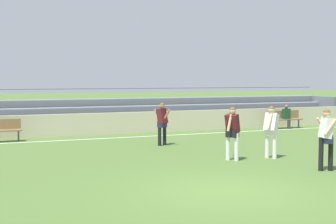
{
  "coord_description": "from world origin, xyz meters",
  "views": [
    {
      "loc": [
        -5.28,
        -9.16,
        2.48
      ],
      "look_at": [
        1.13,
        5.97,
        1.36
      ],
      "focal_mm": 50.95,
      "sensor_mm": 36.0,
      "label": 1
    }
  ],
  "objects_px": {
    "player_white_pressing_high": "(271,127)",
    "bench_far_right": "(285,118)",
    "player_dark_on_ball": "(232,129)",
    "player_dark_deep_cover": "(162,120)",
    "bleacher_stand": "(138,112)",
    "soccer_ball": "(236,156)",
    "player_white_wide_left": "(326,134)",
    "spectator_seated": "(287,115)"
  },
  "relations": [
    {
      "from": "bleacher_stand",
      "to": "player_white_wide_left",
      "type": "bearing_deg",
      "value": -85.21
    },
    {
      "from": "player_white_wide_left",
      "to": "spectator_seated",
      "type": "bearing_deg",
      "value": 58.23
    },
    {
      "from": "player_white_pressing_high",
      "to": "soccer_ball",
      "type": "height_order",
      "value": "player_white_pressing_high"
    },
    {
      "from": "player_white_wide_left",
      "to": "player_white_pressing_high",
      "type": "bearing_deg",
      "value": 93.8
    },
    {
      "from": "spectator_seated",
      "to": "bleacher_stand",
      "type": "bearing_deg",
      "value": 158.67
    },
    {
      "from": "bleacher_stand",
      "to": "soccer_ball",
      "type": "bearing_deg",
      "value": -91.28
    },
    {
      "from": "spectator_seated",
      "to": "player_dark_on_ball",
      "type": "height_order",
      "value": "player_dark_on_ball"
    },
    {
      "from": "soccer_ball",
      "to": "bench_far_right",
      "type": "bearing_deg",
      "value": 44.75
    },
    {
      "from": "spectator_seated",
      "to": "player_dark_deep_cover",
      "type": "relative_size",
      "value": 0.75
    },
    {
      "from": "player_dark_deep_cover",
      "to": "player_white_wide_left",
      "type": "height_order",
      "value": "player_white_wide_left"
    },
    {
      "from": "player_dark_on_ball",
      "to": "player_dark_deep_cover",
      "type": "height_order",
      "value": "player_dark_on_ball"
    },
    {
      "from": "bench_far_right",
      "to": "soccer_ball",
      "type": "xyz_separation_m",
      "value": [
        -7.26,
        -7.2,
        -0.44
      ]
    },
    {
      "from": "bench_far_right",
      "to": "player_white_wide_left",
      "type": "xyz_separation_m",
      "value": [
        -6.0,
        -9.81,
        0.46
      ]
    },
    {
      "from": "soccer_ball",
      "to": "player_dark_on_ball",
      "type": "bearing_deg",
      "value": -142.77
    },
    {
      "from": "bench_far_right",
      "to": "player_dark_on_ball",
      "type": "relative_size",
      "value": 1.09
    },
    {
      "from": "player_white_wide_left",
      "to": "bleacher_stand",
      "type": "bearing_deg",
      "value": 94.79
    },
    {
      "from": "player_white_wide_left",
      "to": "soccer_ball",
      "type": "xyz_separation_m",
      "value": [
        -1.26,
        2.6,
        -0.89
      ]
    },
    {
      "from": "bleacher_stand",
      "to": "player_white_pressing_high",
      "type": "distance_m",
      "value": 10.17
    },
    {
      "from": "player_dark_on_ball",
      "to": "spectator_seated",
      "type": "bearing_deg",
      "value": 44.09
    },
    {
      "from": "player_white_pressing_high",
      "to": "bench_far_right",
      "type": "bearing_deg",
      "value": 50.6
    },
    {
      "from": "bench_far_right",
      "to": "player_white_pressing_high",
      "type": "bearing_deg",
      "value": -129.4
    },
    {
      "from": "player_dark_on_ball",
      "to": "player_white_wide_left",
      "type": "distance_m",
      "value": 2.85
    },
    {
      "from": "player_white_pressing_high",
      "to": "player_white_wide_left",
      "type": "distance_m",
      "value": 2.32
    },
    {
      "from": "bench_far_right",
      "to": "soccer_ball",
      "type": "relative_size",
      "value": 8.18
    },
    {
      "from": "bleacher_stand",
      "to": "spectator_seated",
      "type": "relative_size",
      "value": 19.42
    },
    {
      "from": "spectator_seated",
      "to": "player_white_wide_left",
      "type": "height_order",
      "value": "player_white_wide_left"
    },
    {
      "from": "player_dark_deep_cover",
      "to": "player_white_wide_left",
      "type": "distance_m",
      "value": 6.74
    },
    {
      "from": "player_white_pressing_high",
      "to": "player_white_wide_left",
      "type": "xyz_separation_m",
      "value": [
        0.15,
        -2.31,
        0.02
      ]
    },
    {
      "from": "spectator_seated",
      "to": "player_white_wide_left",
      "type": "relative_size",
      "value": 0.72
    },
    {
      "from": "bench_far_right",
      "to": "player_dark_on_ball",
      "type": "xyz_separation_m",
      "value": [
        -7.49,
        -7.38,
        0.43
      ]
    },
    {
      "from": "player_dark_on_ball",
      "to": "player_dark_deep_cover",
      "type": "relative_size",
      "value": 1.02
    },
    {
      "from": "bench_far_right",
      "to": "soccer_ball",
      "type": "distance_m",
      "value": 10.24
    },
    {
      "from": "bleacher_stand",
      "to": "bench_far_right",
      "type": "relative_size",
      "value": 13.06
    },
    {
      "from": "player_dark_on_ball",
      "to": "soccer_ball",
      "type": "bearing_deg",
      "value": 37.23
    },
    {
      "from": "player_white_pressing_high",
      "to": "player_white_wide_left",
      "type": "relative_size",
      "value": 0.98
    },
    {
      "from": "bench_far_right",
      "to": "player_white_wide_left",
      "type": "distance_m",
      "value": 11.51
    },
    {
      "from": "spectator_seated",
      "to": "bench_far_right",
      "type": "bearing_deg",
      "value": 90.0
    },
    {
      "from": "player_dark_on_ball",
      "to": "player_white_wide_left",
      "type": "xyz_separation_m",
      "value": [
        1.49,
        -2.43,
        0.03
      ]
    },
    {
      "from": "bench_far_right",
      "to": "spectator_seated",
      "type": "relative_size",
      "value": 1.49
    },
    {
      "from": "player_dark_deep_cover",
      "to": "soccer_ball",
      "type": "distance_m",
      "value": 3.97
    },
    {
      "from": "bleacher_stand",
      "to": "player_dark_deep_cover",
      "type": "xyz_separation_m",
      "value": [
        -1.16,
        -6.07,
        0.11
      ]
    },
    {
      "from": "bench_far_right",
      "to": "soccer_ball",
      "type": "height_order",
      "value": "bench_far_right"
    }
  ]
}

